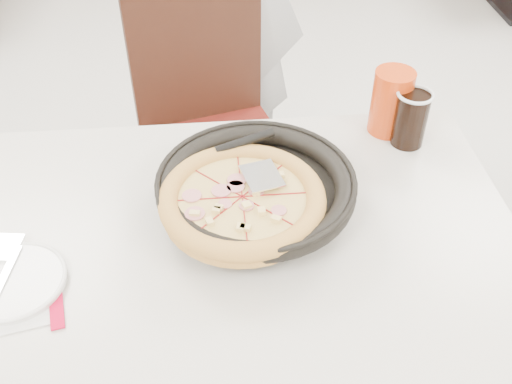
{
  "coord_description": "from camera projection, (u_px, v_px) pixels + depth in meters",
  "views": [
    {
      "loc": [
        -0.33,
        -0.93,
        1.61
      ],
      "look_at": [
        -0.25,
        -0.02,
        0.8
      ],
      "focal_mm": 42.0,
      "sensor_mm": 36.0,
      "label": 1
    }
  ],
  "objects": [
    {
      "name": "main_table",
      "position": [
        230.0,
        343.0,
        1.45
      ],
      "size": [
        1.25,
        0.88,
        0.75
      ],
      "primitive_type": null,
      "rotation": [
        0.0,
        0.0,
        0.07
      ],
      "color": "beige",
      "rests_on": "floor"
    },
    {
      "name": "pizza_pan",
      "position": [
        256.0,
        195.0,
        1.23
      ],
      "size": [
        0.38,
        0.38,
        0.01
      ],
      "primitive_type": "cylinder",
      "rotation": [
        0.0,
        0.0,
        0.07
      ],
      "color": "black",
      "rests_on": "trivet"
    },
    {
      "name": "side_plate",
      "position": [
        14.0,
        282.0,
        1.1
      ],
      "size": [
        0.2,
        0.2,
        0.01
      ],
      "primitive_type": "cylinder",
      "rotation": [
        0.0,
        0.0,
        0.07
      ],
      "color": "silver",
      "rests_on": "napkin"
    },
    {
      "name": "fork",
      "position": [
        4.0,
        277.0,
        1.1
      ],
      "size": [
        0.04,
        0.16,
        0.0
      ],
      "primitive_type": "cube",
      "rotation": [
        0.0,
        0.0,
        -0.14
      ],
      "color": "white",
      "rests_on": "side_plate"
    },
    {
      "name": "pizza",
      "position": [
        242.0,
        205.0,
        1.18
      ],
      "size": [
        0.34,
        0.34,
        0.02
      ],
      "primitive_type": "cylinder",
      "rotation": [
        0.0,
        0.0,
        0.07
      ],
      "color": "#B6843B",
      "rests_on": "pizza_pan"
    },
    {
      "name": "trivet",
      "position": [
        237.0,
        203.0,
        1.25
      ],
      "size": [
        0.13,
        0.13,
        0.04
      ],
      "primitive_type": "cylinder",
      "rotation": [
        0.0,
        0.0,
        0.07
      ],
      "color": "black",
      "rests_on": "main_table"
    },
    {
      "name": "napkin",
      "position": [
        13.0,
        298.0,
        1.08
      ],
      "size": [
        0.19,
        0.19,
        0.0
      ],
      "primitive_type": "cube",
      "rotation": [
        0.0,
        0.0,
        0.21
      ],
      "color": "silver",
      "rests_on": "main_table"
    },
    {
      "name": "chair_far",
      "position": [
        217.0,
        146.0,
        1.88
      ],
      "size": [
        0.52,
        0.52,
        0.95
      ],
      "primitive_type": null,
      "rotation": [
        0.0,
        0.0,
        3.41
      ],
      "color": "black",
      "rests_on": "floor"
    },
    {
      "name": "cola_glass",
      "position": [
        410.0,
        120.0,
        1.4
      ],
      "size": [
        0.08,
        0.08,
        0.13
      ],
      "primitive_type": "cylinder",
      "rotation": [
        0.0,
        0.0,
        0.07
      ],
      "color": "black",
      "rests_on": "main_table"
    },
    {
      "name": "red_cup",
      "position": [
        391.0,
        102.0,
        1.43
      ],
      "size": [
        0.1,
        0.1,
        0.16
      ],
      "primitive_type": "cylinder",
      "rotation": [
        0.0,
        0.0,
        0.07
      ],
      "color": "#C4360C",
      "rests_on": "main_table"
    },
    {
      "name": "pizza_server",
      "position": [
        262.0,
        176.0,
        1.2
      ],
      "size": [
        0.09,
        0.1,
        0.0
      ],
      "primitive_type": "cube",
      "rotation": [
        0.0,
        0.0,
        0.24
      ],
      "color": "white",
      "rests_on": "pizza"
    }
  ]
}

